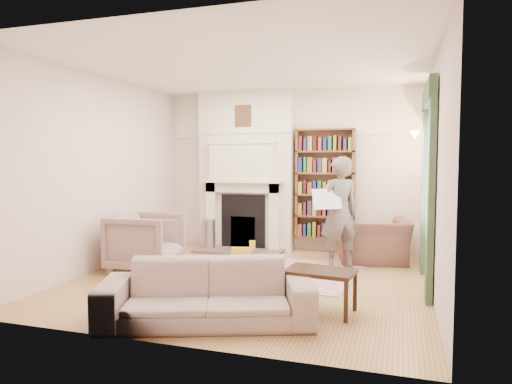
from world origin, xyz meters
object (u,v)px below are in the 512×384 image
(armchair_reading, at_px, (373,241))
(coffee_table, at_px, (320,291))
(paraffin_heater, at_px, (209,235))
(sofa, at_px, (207,292))
(rocking_horse, at_px, (242,254))
(bookcase, at_px, (325,184))
(armchair_left, at_px, (146,242))
(man_reading, at_px, (339,213))

(armchair_reading, distance_m, coffee_table, 2.60)
(coffee_table, distance_m, paraffin_heater, 3.63)
(sofa, bearing_deg, rocking_horse, 80.68)
(rocking_horse, bearing_deg, bookcase, 42.89)
(bookcase, relative_size, paraffin_heater, 3.36)
(sofa, bearing_deg, armchair_left, 115.02)
(bookcase, distance_m, coffee_table, 3.31)
(armchair_reading, xyz_separation_m, rocking_horse, (-1.81, -0.99, -0.13))
(bookcase, bearing_deg, man_reading, -71.53)
(bookcase, distance_m, paraffin_heater, 2.22)
(man_reading, bearing_deg, bookcase, -105.97)
(man_reading, bearing_deg, paraffin_heater, -51.40)
(rocking_horse, bearing_deg, sofa, -94.42)
(coffee_table, relative_size, paraffin_heater, 1.27)
(bookcase, distance_m, armchair_left, 3.15)
(man_reading, bearing_deg, sofa, 35.73)
(sofa, bearing_deg, man_reading, 50.06)
(coffee_table, distance_m, rocking_horse, 2.13)
(armchair_left, bearing_deg, coffee_table, -116.20)
(armchair_reading, xyz_separation_m, armchair_left, (-3.07, -1.53, 0.08))
(armchair_reading, bearing_deg, coffee_table, 70.84)
(sofa, xyz_separation_m, man_reading, (0.94, 2.60, 0.52))
(sofa, bearing_deg, paraffin_heater, 93.14)
(paraffin_heater, bearing_deg, armchair_left, -98.78)
(bookcase, distance_m, armchair_reading, 1.32)
(coffee_table, relative_size, rocking_horse, 1.51)
(man_reading, bearing_deg, armchair_left, -14.96)
(armchair_reading, xyz_separation_m, man_reading, (-0.45, -0.60, 0.48))
(bookcase, xyz_separation_m, sofa, (-0.55, -3.77, -0.88))
(armchair_left, bearing_deg, paraffin_heater, -13.75)
(armchair_left, distance_m, paraffin_heater, 1.67)
(armchair_reading, bearing_deg, rocking_horse, 18.09)
(man_reading, height_order, coffee_table, man_reading)
(armchair_left, relative_size, paraffin_heater, 1.65)
(bookcase, height_order, armchair_reading, bookcase)
(sofa, height_order, paraffin_heater, sofa)
(man_reading, height_order, paraffin_heater, man_reading)
(coffee_table, bearing_deg, armchair_left, 166.22)
(sofa, distance_m, paraffin_heater, 3.62)
(paraffin_heater, xyz_separation_m, rocking_horse, (1.01, -1.11, -0.07))
(armchair_reading, distance_m, armchair_left, 3.43)
(armchair_reading, bearing_deg, paraffin_heater, -13.04)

